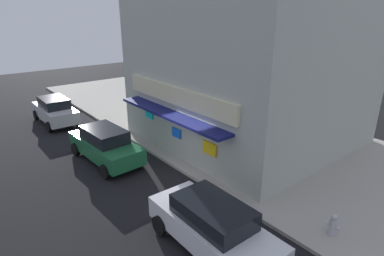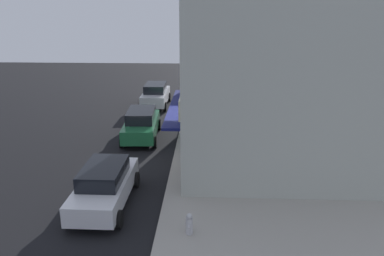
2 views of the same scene
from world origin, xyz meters
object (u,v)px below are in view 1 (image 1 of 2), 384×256
at_px(fire_hydrant, 333,225).
at_px(potted_plant_by_doorway, 185,133).
at_px(trash_can, 230,168).
at_px(parked_car_white, 213,226).
at_px(parked_car_silver, 55,110).
at_px(parked_car_green, 105,144).
at_px(traffic_light, 207,104).
at_px(pedestrian, 247,166).

xyz_separation_m(fire_hydrant, potted_plant_by_doorway, (-8.74, 0.94, 0.20)).
xyz_separation_m(trash_can, parked_car_white, (2.60, -3.39, 0.29)).
height_order(parked_car_silver, parked_car_green, parked_car_silver).
bearing_deg(fire_hydrant, parked_car_green, -161.94).
bearing_deg(fire_hydrant, trash_can, 178.05).
xyz_separation_m(traffic_light, parked_car_silver, (-10.76, -3.26, -2.24)).
distance_m(fire_hydrant, parked_car_silver, 17.01).
relative_size(potted_plant_by_doorway, parked_car_silver, 0.23).
relative_size(pedestrian, parked_car_green, 0.42).
height_order(pedestrian, parked_car_green, pedestrian).
bearing_deg(potted_plant_by_doorway, pedestrian, -11.53).
bearing_deg(parked_car_white, parked_car_silver, -179.87).
bearing_deg(trash_can, traffic_light, -172.71).
xyz_separation_m(potted_plant_by_doorway, parked_car_silver, (-7.95, -4.21, 0.16)).
distance_m(parked_car_white, parked_car_green, 7.59).
height_order(parked_car_white, parked_car_green, parked_car_green).
distance_m(trash_can, pedestrian, 1.32).
bearing_deg(parked_car_white, fire_hydrant, 58.21).
height_order(pedestrian, parked_car_silver, pedestrian).
bearing_deg(parked_car_white, traffic_light, 140.52).
bearing_deg(parked_car_silver, trash_can, 15.85).
bearing_deg(potted_plant_by_doorway, parked_car_silver, -152.09).
bearing_deg(parked_car_silver, pedestrian, 13.40).
height_order(potted_plant_by_doorway, parked_car_silver, parked_car_silver).
distance_m(fire_hydrant, potted_plant_by_doorway, 8.79).
bearing_deg(fire_hydrant, parked_car_white, -121.79).
xyz_separation_m(fire_hydrant, parked_car_white, (-2.01, -3.24, 0.33)).
relative_size(potted_plant_by_doorway, parked_car_green, 0.22).
bearing_deg(trash_can, parked_car_white, -52.52).
bearing_deg(parked_car_silver, fire_hydrant, 11.09).
bearing_deg(pedestrian, parked_car_white, -64.41).
bearing_deg(fire_hydrant, pedestrian, -177.87).
relative_size(pedestrian, potted_plant_by_doorway, 1.91).
xyz_separation_m(pedestrian, parked_car_silver, (-13.19, -3.14, -0.34)).
bearing_deg(pedestrian, fire_hydrant, 2.13).
distance_m(fire_hydrant, parked_car_green, 10.10).
distance_m(fire_hydrant, pedestrian, 3.57).
bearing_deg(traffic_light, trash_can, 7.29).
relative_size(pedestrian, parked_car_silver, 0.45).
distance_m(traffic_light, parked_car_white, 5.56).
bearing_deg(parked_car_green, pedestrian, 26.18).
relative_size(fire_hydrant, trash_can, 0.93).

